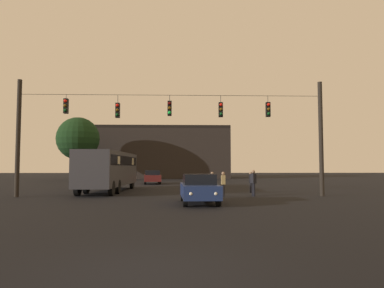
{
  "coord_description": "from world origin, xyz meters",
  "views": [
    {
      "loc": [
        0.53,
        -6.67,
        1.89
      ],
      "look_at": [
        1.29,
        15.84,
        3.32
      ],
      "focal_mm": 33.9,
      "sensor_mm": 36.0,
      "label": 1
    }
  ],
  "objects_px": {
    "car_near_right": "(199,188)",
    "car_far_left": "(152,177)",
    "pedestrian_crossing_right": "(212,182)",
    "pedestrian_near_bus": "(251,181)",
    "pedestrian_crossing_left": "(253,181)",
    "pedestrian_crossing_center": "(223,183)",
    "city_bus": "(109,167)",
    "tree_left_silhouette": "(78,138)"
  },
  "relations": [
    {
      "from": "pedestrian_crossing_center",
      "to": "pedestrian_crossing_right",
      "type": "distance_m",
      "value": 1.87
    },
    {
      "from": "tree_left_silhouette",
      "to": "car_far_left",
      "type": "bearing_deg",
      "value": -44.7
    },
    {
      "from": "pedestrian_crossing_right",
      "to": "pedestrian_near_bus",
      "type": "xyz_separation_m",
      "value": [
        2.97,
        1.69,
        -0.01
      ]
    },
    {
      "from": "car_near_right",
      "to": "pedestrian_crossing_right",
      "type": "distance_m",
      "value": 6.01
    },
    {
      "from": "pedestrian_crossing_left",
      "to": "pedestrian_crossing_center",
      "type": "bearing_deg",
      "value": -169.26
    },
    {
      "from": "pedestrian_crossing_left",
      "to": "tree_left_silhouette",
      "type": "relative_size",
      "value": 0.19
    },
    {
      "from": "city_bus",
      "to": "car_far_left",
      "type": "height_order",
      "value": "city_bus"
    },
    {
      "from": "city_bus",
      "to": "car_near_right",
      "type": "xyz_separation_m",
      "value": [
        6.43,
        -9.26,
        -1.07
      ]
    },
    {
      "from": "car_near_right",
      "to": "car_far_left",
      "type": "height_order",
      "value": "same"
    },
    {
      "from": "city_bus",
      "to": "tree_left_silhouette",
      "type": "bearing_deg",
      "value": 110.91
    },
    {
      "from": "car_near_right",
      "to": "tree_left_silhouette",
      "type": "relative_size",
      "value": 0.49
    },
    {
      "from": "pedestrian_crossing_center",
      "to": "pedestrian_near_bus",
      "type": "distance_m",
      "value": 4.24
    },
    {
      "from": "car_far_left",
      "to": "pedestrian_crossing_center",
      "type": "relative_size",
      "value": 2.82
    },
    {
      "from": "car_far_left",
      "to": "pedestrian_crossing_center",
      "type": "xyz_separation_m",
      "value": [
        5.81,
        -17.56,
        0.09
      ]
    },
    {
      "from": "pedestrian_near_bus",
      "to": "pedestrian_crossing_right",
      "type": "bearing_deg",
      "value": -150.36
    },
    {
      "from": "car_far_left",
      "to": "pedestrian_near_bus",
      "type": "bearing_deg",
      "value": -59.67
    },
    {
      "from": "pedestrian_crossing_left",
      "to": "pedestrian_crossing_center",
      "type": "relative_size",
      "value": 1.07
    },
    {
      "from": "car_far_left",
      "to": "pedestrian_crossing_left",
      "type": "bearing_deg",
      "value": -65.55
    },
    {
      "from": "pedestrian_crossing_center",
      "to": "tree_left_silhouette",
      "type": "bearing_deg",
      "value": 120.84
    },
    {
      "from": "city_bus",
      "to": "pedestrian_near_bus",
      "type": "height_order",
      "value": "city_bus"
    },
    {
      "from": "pedestrian_crossing_left",
      "to": "pedestrian_crossing_center",
      "type": "xyz_separation_m",
      "value": [
        -2.0,
        -0.38,
        -0.07
      ]
    },
    {
      "from": "pedestrian_crossing_left",
      "to": "car_near_right",
      "type": "bearing_deg",
      "value": -129.92
    },
    {
      "from": "tree_left_silhouette",
      "to": "pedestrian_crossing_left",
      "type": "bearing_deg",
      "value": -55.97
    },
    {
      "from": "pedestrian_crossing_right",
      "to": "pedestrian_crossing_center",
      "type": "bearing_deg",
      "value": -73.1
    },
    {
      "from": "pedestrian_near_bus",
      "to": "car_far_left",
      "type": "bearing_deg",
      "value": 120.33
    },
    {
      "from": "city_bus",
      "to": "tree_left_silhouette",
      "type": "relative_size",
      "value": 1.24
    },
    {
      "from": "city_bus",
      "to": "tree_left_silhouette",
      "type": "distance_m",
      "value": 25.7
    },
    {
      "from": "city_bus",
      "to": "pedestrian_crossing_left",
      "type": "height_order",
      "value": "city_bus"
    },
    {
      "from": "car_far_left",
      "to": "pedestrian_near_bus",
      "type": "xyz_separation_m",
      "value": [
        8.24,
        -14.08,
        0.06
      ]
    },
    {
      "from": "tree_left_silhouette",
      "to": "city_bus",
      "type": "bearing_deg",
      "value": -69.09
    },
    {
      "from": "car_near_right",
      "to": "pedestrian_near_bus",
      "type": "relative_size",
      "value": 2.86
    },
    {
      "from": "pedestrian_crossing_left",
      "to": "pedestrian_near_bus",
      "type": "height_order",
      "value": "pedestrian_crossing_left"
    },
    {
      "from": "pedestrian_crossing_left",
      "to": "pedestrian_near_bus",
      "type": "xyz_separation_m",
      "value": [
        0.43,
        3.1,
        -0.1
      ]
    },
    {
      "from": "car_near_right",
      "to": "pedestrian_near_bus",
      "type": "height_order",
      "value": "pedestrian_near_bus"
    },
    {
      "from": "city_bus",
      "to": "pedestrian_near_bus",
      "type": "distance_m",
      "value": 10.79
    },
    {
      "from": "pedestrian_near_bus",
      "to": "tree_left_silhouette",
      "type": "distance_m",
      "value": 32.51
    },
    {
      "from": "car_near_right",
      "to": "pedestrian_crossing_right",
      "type": "relative_size",
      "value": 2.82
    },
    {
      "from": "car_far_left",
      "to": "tree_left_silhouette",
      "type": "xyz_separation_m",
      "value": [
        -11.43,
        11.31,
        5.13
      ]
    },
    {
      "from": "pedestrian_crossing_right",
      "to": "car_far_left",
      "type": "bearing_deg",
      "value": 108.46
    },
    {
      "from": "pedestrian_crossing_center",
      "to": "tree_left_silhouette",
      "type": "height_order",
      "value": "tree_left_silhouette"
    },
    {
      "from": "pedestrian_near_bus",
      "to": "car_near_right",
      "type": "bearing_deg",
      "value": -118.86
    },
    {
      "from": "car_near_right",
      "to": "pedestrian_crossing_right",
      "type": "height_order",
      "value": "pedestrian_crossing_right"
    }
  ]
}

